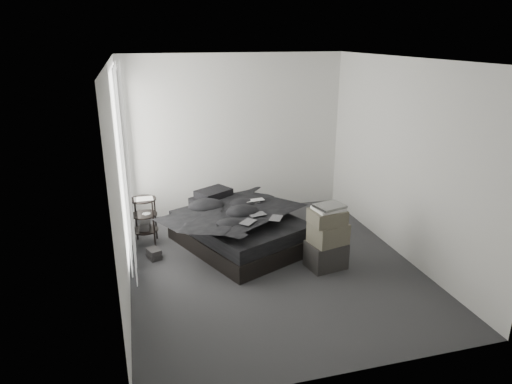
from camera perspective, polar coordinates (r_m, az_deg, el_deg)
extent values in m
cube|color=#303032|center=(6.06, 2.00, -9.14)|extent=(3.60, 4.20, 0.01)
cube|color=white|center=(5.34, 2.33, 16.25)|extent=(3.60, 4.20, 0.01)
cube|color=silver|center=(7.53, -2.60, 7.10)|extent=(3.60, 0.01, 2.60)
cube|color=silver|center=(3.73, 11.77, -6.11)|extent=(3.60, 0.01, 2.60)
cube|color=silver|center=(5.33, -16.67, 1.21)|extent=(0.01, 4.20, 2.60)
cube|color=silver|center=(6.32, 17.99, 3.82)|extent=(0.01, 4.20, 2.60)
cube|color=white|center=(6.18, -16.43, 4.14)|extent=(0.02, 2.00, 2.30)
cube|color=white|center=(6.20, -15.91, 3.55)|extent=(0.06, 2.12, 2.48)
cube|color=black|center=(6.54, -2.05, -5.71)|extent=(1.94, 2.16, 0.24)
cube|color=black|center=(6.45, -2.08, -3.99)|extent=(1.87, 2.09, 0.19)
imported|color=black|center=(6.35, -1.86, -2.47)|extent=(1.80, 1.91, 0.21)
cube|color=black|center=(6.90, -5.81, -1.13)|extent=(0.63, 0.54, 0.12)
cube|color=black|center=(6.88, -5.34, -0.16)|extent=(0.60, 0.55, 0.11)
imported|color=silver|center=(6.56, -0.06, -0.67)|extent=(0.30, 0.21, 0.02)
cube|color=black|center=(5.87, -1.01, -3.18)|extent=(0.26, 0.26, 0.01)
cube|color=black|center=(6.11, 0.15, -2.21)|extent=(0.25, 0.19, 0.01)
cube|color=black|center=(5.99, 2.53, -2.61)|extent=(0.24, 0.27, 0.01)
cylinder|color=black|center=(6.71, -13.74, -3.60)|extent=(0.42, 0.42, 0.67)
cube|color=white|center=(6.58, -13.90, -0.87)|extent=(0.27, 0.20, 0.01)
cube|color=black|center=(6.34, -12.63, -7.54)|extent=(0.21, 0.24, 0.14)
cube|color=black|center=(6.01, 8.73, -7.75)|extent=(0.52, 0.44, 0.35)
cube|color=#545042|center=(5.88, 9.02, -5.11)|extent=(0.51, 0.44, 0.26)
cube|color=#545042|center=(5.79, 8.91, -3.08)|extent=(0.45, 0.38, 0.18)
cube|color=silver|center=(5.75, 9.05, -2.05)|extent=(0.40, 0.34, 0.04)
cube|color=silver|center=(5.74, 9.21, -1.75)|extent=(0.41, 0.36, 0.03)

